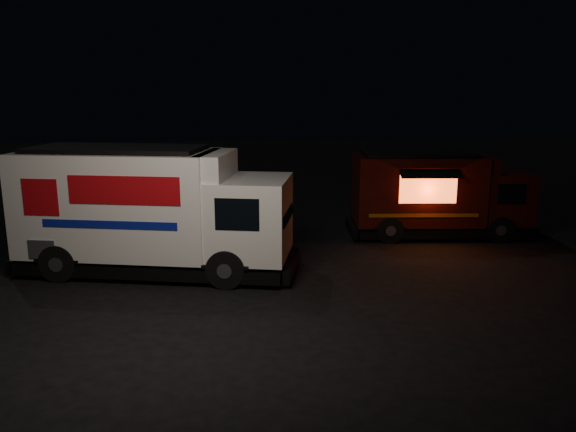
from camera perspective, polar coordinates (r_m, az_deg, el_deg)
The scene contains 3 objects.
ground at distance 13.87m, azimuth -6.40°, elevation -6.72°, with size 80.00×80.00×0.00m, color black.
white_truck at distance 14.62m, azimuth -13.20°, elevation 0.56°, with size 7.08×2.42×3.21m, color silver, non-canonical shape.
red_truck at distance 18.56m, azimuth 15.18°, elevation 2.17°, with size 5.77×2.12×2.69m, color #350C09, non-canonical shape.
Camera 1 is at (-0.58, -13.08, 4.59)m, focal length 35.00 mm.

